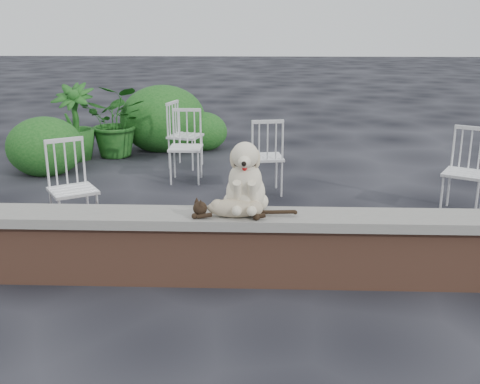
{
  "coord_description": "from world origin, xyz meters",
  "views": [
    {
      "loc": [
        0.15,
        -4.25,
        2.05
      ],
      "look_at": [
        -0.02,
        0.2,
        0.7
      ],
      "focal_mm": 42.49,
      "sensor_mm": 36.0,
      "label": 1
    }
  ],
  "objects_px": {
    "chair_c": "(265,156)",
    "chair_e": "(185,135)",
    "cat": "(235,207)",
    "chair_b": "(186,147)",
    "dog": "(246,175)",
    "potted_plant_a": "(117,121)",
    "potted_plant_b": "(74,122)",
    "chair_a": "(73,189)",
    "chair_d": "(465,172)"
  },
  "relations": [
    {
      "from": "chair_b",
      "to": "chair_e",
      "type": "xyz_separation_m",
      "value": [
        -0.11,
        0.79,
        0.0
      ]
    },
    {
      "from": "chair_d",
      "to": "potted_plant_b",
      "type": "xyz_separation_m",
      "value": [
        -5.05,
        2.34,
        0.11
      ]
    },
    {
      "from": "dog",
      "to": "chair_a",
      "type": "xyz_separation_m",
      "value": [
        -1.72,
        0.93,
        -0.41
      ]
    },
    {
      "from": "dog",
      "to": "chair_c",
      "type": "height_order",
      "value": "dog"
    },
    {
      "from": "chair_c",
      "to": "chair_a",
      "type": "relative_size",
      "value": 1.0
    },
    {
      "from": "potted_plant_b",
      "to": "chair_d",
      "type": "bearing_deg",
      "value": -24.84
    },
    {
      "from": "cat",
      "to": "dog",
      "type": "bearing_deg",
      "value": 63.11
    },
    {
      "from": "chair_b",
      "to": "potted_plant_a",
      "type": "height_order",
      "value": "potted_plant_a"
    },
    {
      "from": "chair_e",
      "to": "chair_a",
      "type": "bearing_deg",
      "value": -179.26
    },
    {
      "from": "potted_plant_a",
      "to": "chair_e",
      "type": "bearing_deg",
      "value": -28.61
    },
    {
      "from": "chair_c",
      "to": "chair_e",
      "type": "height_order",
      "value": "same"
    },
    {
      "from": "dog",
      "to": "cat",
      "type": "relative_size",
      "value": 0.63
    },
    {
      "from": "dog",
      "to": "chair_a",
      "type": "bearing_deg",
      "value": 152.75
    },
    {
      "from": "chair_e",
      "to": "chair_d",
      "type": "relative_size",
      "value": 1.0
    },
    {
      "from": "potted_plant_b",
      "to": "chair_e",
      "type": "bearing_deg",
      "value": -12.46
    },
    {
      "from": "dog",
      "to": "potted_plant_b",
      "type": "xyz_separation_m",
      "value": [
        -2.71,
        4.07,
        -0.31
      ]
    },
    {
      "from": "dog",
      "to": "potted_plant_a",
      "type": "height_order",
      "value": "dog"
    },
    {
      "from": "chair_b",
      "to": "potted_plant_a",
      "type": "distance_m",
      "value": 1.88
    },
    {
      "from": "chair_c",
      "to": "chair_b",
      "type": "distance_m",
      "value": 1.14
    },
    {
      "from": "chair_e",
      "to": "potted_plant_b",
      "type": "height_order",
      "value": "potted_plant_b"
    },
    {
      "from": "chair_a",
      "to": "chair_d",
      "type": "xyz_separation_m",
      "value": [
        4.06,
        0.8,
        0.0
      ]
    },
    {
      "from": "cat",
      "to": "potted_plant_b",
      "type": "xyz_separation_m",
      "value": [
        -2.63,
        4.22,
        -0.09
      ]
    },
    {
      "from": "chair_e",
      "to": "chair_a",
      "type": "height_order",
      "value": "same"
    },
    {
      "from": "chair_e",
      "to": "chair_a",
      "type": "distance_m",
      "value": 2.85
    },
    {
      "from": "cat",
      "to": "chair_c",
      "type": "relative_size",
      "value": 1.02
    },
    {
      "from": "chair_c",
      "to": "potted_plant_a",
      "type": "xyz_separation_m",
      "value": [
        -2.28,
        1.89,
        0.09
      ]
    },
    {
      "from": "chair_e",
      "to": "potted_plant_a",
      "type": "relative_size",
      "value": 0.84
    },
    {
      "from": "cat",
      "to": "chair_c",
      "type": "bearing_deg",
      "value": 85.73
    },
    {
      "from": "chair_c",
      "to": "chair_e",
      "type": "xyz_separation_m",
      "value": [
        -1.14,
        1.27,
        0.0
      ]
    },
    {
      "from": "chair_b",
      "to": "potted_plant_b",
      "type": "relative_size",
      "value": 0.82
    },
    {
      "from": "dog",
      "to": "potted_plant_a",
      "type": "relative_size",
      "value": 0.54
    },
    {
      "from": "chair_e",
      "to": "potted_plant_b",
      "type": "bearing_deg",
      "value": 93.49
    },
    {
      "from": "chair_b",
      "to": "chair_a",
      "type": "height_order",
      "value": "same"
    },
    {
      "from": "chair_a",
      "to": "potted_plant_b",
      "type": "relative_size",
      "value": 0.82
    },
    {
      "from": "chair_d",
      "to": "potted_plant_b",
      "type": "height_order",
      "value": "potted_plant_b"
    },
    {
      "from": "dog",
      "to": "chair_b",
      "type": "xyz_separation_m",
      "value": [
        -0.87,
        2.9,
        -0.41
      ]
    },
    {
      "from": "chair_c",
      "to": "chair_e",
      "type": "distance_m",
      "value": 1.71
    },
    {
      "from": "dog",
      "to": "potted_plant_b",
      "type": "relative_size",
      "value": 0.52
    },
    {
      "from": "chair_d",
      "to": "dog",
      "type": "bearing_deg",
      "value": -114.46
    },
    {
      "from": "cat",
      "to": "chair_b",
      "type": "relative_size",
      "value": 1.02
    },
    {
      "from": "dog",
      "to": "potted_plant_a",
      "type": "distance_m",
      "value": 4.81
    },
    {
      "from": "chair_b",
      "to": "potted_plant_b",
      "type": "height_order",
      "value": "potted_plant_b"
    },
    {
      "from": "chair_a",
      "to": "potted_plant_b",
      "type": "xyz_separation_m",
      "value": [
        -0.99,
        3.14,
        0.11
      ]
    },
    {
      "from": "cat",
      "to": "potted_plant_a",
      "type": "relative_size",
      "value": 0.86
    },
    {
      "from": "chair_a",
      "to": "chair_d",
      "type": "distance_m",
      "value": 4.14
    },
    {
      "from": "dog",
      "to": "chair_d",
      "type": "distance_m",
      "value": 2.94
    },
    {
      "from": "chair_d",
      "to": "potted_plant_a",
      "type": "relative_size",
      "value": 0.84
    },
    {
      "from": "dog",
      "to": "chair_e",
      "type": "bearing_deg",
      "value": 105.98
    },
    {
      "from": "chair_c",
      "to": "dog",
      "type": "bearing_deg",
      "value": 77.29
    },
    {
      "from": "chair_c",
      "to": "potted_plant_b",
      "type": "distance_m",
      "value": 3.32
    }
  ]
}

